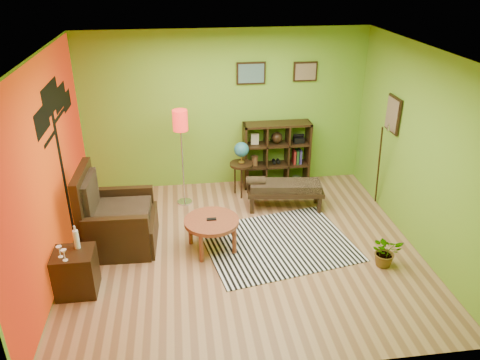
{
  "coord_description": "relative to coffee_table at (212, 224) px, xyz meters",
  "views": [
    {
      "loc": [
        -0.8,
        -5.64,
        3.87
      ],
      "look_at": [
        -0.02,
        0.14,
        1.05
      ],
      "focal_mm": 35.0,
      "sensor_mm": 36.0,
      "label": 1
    }
  ],
  "objects": [
    {
      "name": "ground",
      "position": [
        0.44,
        -0.08,
        -0.41
      ],
      "size": [
        5.0,
        5.0,
        0.0
      ],
      "primitive_type": "plane",
      "color": "#AA7C53",
      "rests_on": "ground"
    },
    {
      "name": "bench",
      "position": [
        1.28,
        1.06,
        -0.04
      ],
      "size": [
        1.31,
        0.61,
        0.58
      ],
      "color": "black",
      "rests_on": "ground"
    },
    {
      "name": "room_shell",
      "position": [
        0.34,
        -0.06,
        1.39
      ],
      "size": [
        5.04,
        4.54,
        2.82
      ],
      "color": "#6DA628",
      "rests_on": "ground"
    },
    {
      "name": "floor_lamp",
      "position": [
        -0.36,
        1.45,
        0.93
      ],
      "size": [
        0.25,
        0.25,
        1.66
      ],
      "color": "silver",
      "rests_on": "ground"
    },
    {
      "name": "cube_shelf",
      "position": [
        1.35,
        1.95,
        0.19
      ],
      "size": [
        1.2,
        0.35,
        1.2
      ],
      "color": "black",
      "rests_on": "ground"
    },
    {
      "name": "coffee_table",
      "position": [
        0.0,
        0.0,
        0.0
      ],
      "size": [
        0.78,
        0.78,
        0.5
      ],
      "color": "brown",
      "rests_on": "ground"
    },
    {
      "name": "globe_table",
      "position": [
        0.65,
        1.62,
        0.34
      ],
      "size": [
        0.41,
        0.41,
        1.0
      ],
      "color": "black",
      "rests_on": "ground"
    },
    {
      "name": "side_cabinet",
      "position": [
        -1.76,
        -0.74,
        -0.12
      ],
      "size": [
        0.5,
        0.45,
        0.9
      ],
      "color": "black",
      "rests_on": "ground"
    },
    {
      "name": "armchair",
      "position": [
        -1.38,
        0.29,
        -0.05
      ],
      "size": [
        1.04,
        1.05,
        1.22
      ],
      "color": "black",
      "rests_on": "ground"
    },
    {
      "name": "zebra_rug",
      "position": [
        0.98,
        -0.01,
        -0.41
      ],
      "size": [
        2.37,
        2.01,
        0.01
      ],
      "primitive_type": "cube",
      "rotation": [
        0.0,
        0.0,
        0.19
      ],
      "color": "white",
      "rests_on": "ground"
    },
    {
      "name": "potted_plant",
      "position": [
        2.32,
        -0.72,
        -0.24
      ],
      "size": [
        0.43,
        0.47,
        0.35
      ],
      "primitive_type": "imported",
      "rotation": [
        0.0,
        0.0,
        -0.04
      ],
      "color": "#26661E",
      "rests_on": "ground"
    }
  ]
}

